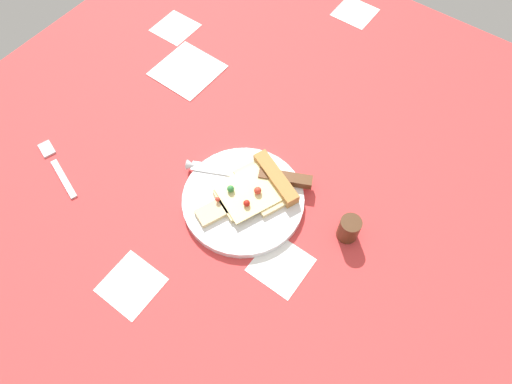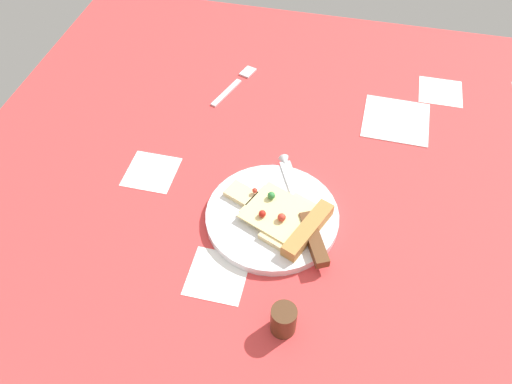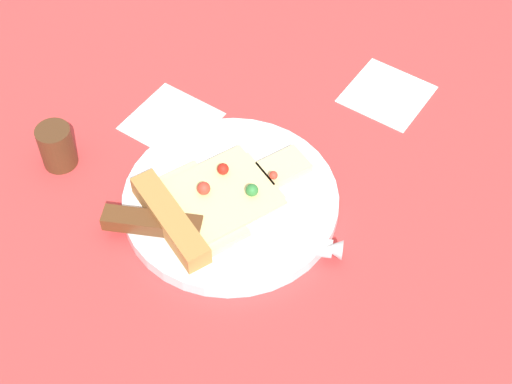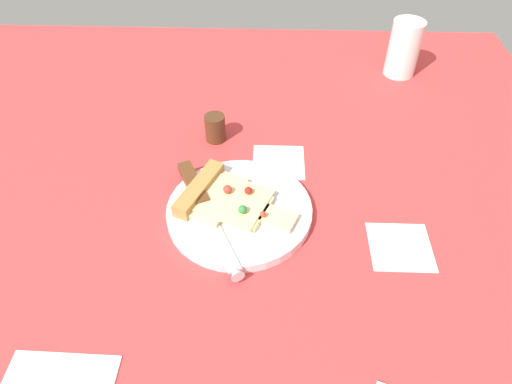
% 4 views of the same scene
% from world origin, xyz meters
% --- Properties ---
extents(ground_plane, '(1.31, 1.31, 0.03)m').
position_xyz_m(ground_plane, '(0.00, 0.00, -0.01)').
color(ground_plane, '#D13838').
rests_on(ground_plane, ground).
extents(plate, '(0.22, 0.22, 0.02)m').
position_xyz_m(plate, '(-0.05, -0.01, 0.01)').
color(plate, silver).
rests_on(plate, ground_plane).
extents(pizza_slice, '(0.19, 0.15, 0.03)m').
position_xyz_m(pizza_slice, '(-0.03, -0.02, 0.02)').
color(pizza_slice, beige).
rests_on(pizza_slice, plate).
extents(knife, '(0.12, 0.23, 0.02)m').
position_xyz_m(knife, '(0.01, -0.01, 0.02)').
color(knife, silver).
rests_on(knife, plate).
extents(drinking_glass, '(0.07, 0.07, 0.12)m').
position_xyz_m(drinking_glass, '(-0.38, -0.45, 0.06)').
color(drinking_glass, silver).
rests_on(drinking_glass, ground_plane).
extents(pepper_shaker, '(0.04, 0.04, 0.05)m').
position_xyz_m(pepper_shaker, '(0.01, -0.20, 0.03)').
color(pepper_shaker, '#4C2D19').
rests_on(pepper_shaker, ground_plane).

